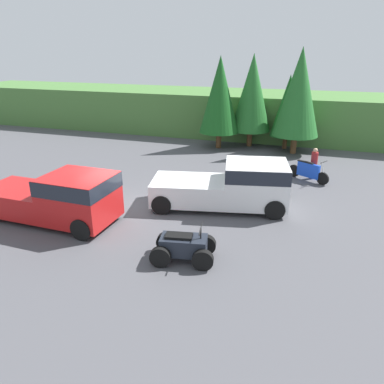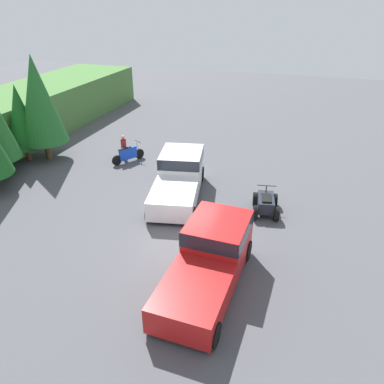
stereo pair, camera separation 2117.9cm
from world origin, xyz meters
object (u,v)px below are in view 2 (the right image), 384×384
rider_person (124,147)px  pickup_truck_second (179,175)px  pickup_truck_red (210,256)px  dirt_bike (128,155)px  quad_atv (266,204)px

rider_person → pickup_truck_second: bearing=-93.2°
pickup_truck_red → dirt_bike: bearing=43.1°
pickup_truck_red → dirt_bike: 11.91m
pickup_truck_second → pickup_truck_red: bearing=-162.3°
pickup_truck_second → dirt_bike: bearing=45.1°
pickup_truck_red → rider_person: (9.20, 8.19, -0.16)m
dirt_bike → quad_atv: size_ratio=0.93×
dirt_bike → quad_atv: bearing=-80.3°
rider_person → quad_atv: bearing=-81.7°
quad_atv → rider_person: 10.17m
pickup_truck_red → pickup_truck_second: bearing=31.2°
dirt_bike → rider_person: 0.60m
pickup_truck_second → rider_person: bearing=45.3°
quad_atv → rider_person: bearing=58.1°
quad_atv → rider_person: (3.77, 9.43, 0.41)m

